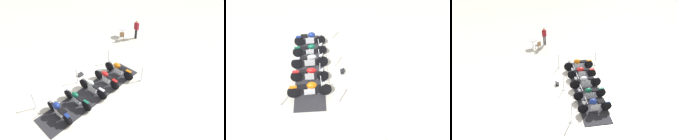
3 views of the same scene
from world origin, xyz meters
The scene contains 15 objects.
ground_plane centered at (0.00, 0.00, 0.00)m, with size 80.00×80.00×0.00m, color beige.
display_platform centered at (0.00, 0.00, 0.02)m, with size 6.94×1.62×0.03m, color #28282D.
motorcycle_copper centered at (-2.13, 1.05, 0.52)m, with size 1.13×2.15×1.00m.
motorcycle_maroon centered at (-1.07, 0.51, 0.49)m, with size 1.14×1.91×0.95m.
motorcycle_chrome centered at (-0.01, -0.03, 0.51)m, with size 1.06×2.03×1.01m.
motorcycle_forest centered at (1.04, -0.57, 0.48)m, with size 0.98×2.00×0.94m.
motorcycle_navy centered at (2.10, -1.10, 0.50)m, with size 1.03×1.88×0.92m.
stanchion_right_mid centered at (-0.67, -1.32, 0.34)m, with size 0.33×0.33×1.06m.
stanchion_left_front centered at (-1.96, 2.66, 0.36)m, with size 0.32×0.32×1.11m.
stanchion_right_front centered at (-3.30, 0.02, 0.41)m, with size 0.29×0.29×1.13m.
stanchion_right_rear centered at (1.96, -2.66, 0.38)m, with size 0.31×0.31×1.13m.
info_placard centered at (-1.37, -1.40, 0.07)m, with size 0.44×0.38×0.21m.
cafe_table centered at (-7.76, 0.03, 0.59)m, with size 0.81×0.81×0.78m.
cafe_chair_near_table centered at (-6.95, 0.19, 0.52)m, with size 0.47×0.47×0.89m.
bystander_person centered at (-7.76, 1.30, 1.02)m, with size 0.42×0.45×1.70m.
Camera 3 is at (8.28, -7.52, 8.26)m, focal length 32.23 mm.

